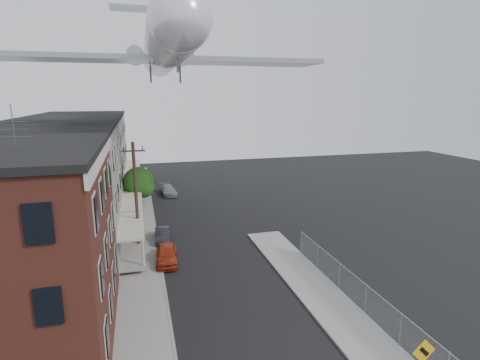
% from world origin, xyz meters
% --- Properties ---
extents(sidewalk_left, '(3.00, 62.00, 0.12)m').
position_xyz_m(sidewalk_left, '(-5.50, 24.00, 0.06)').
color(sidewalk_left, gray).
rests_on(sidewalk_left, ground).
extents(sidewalk_right, '(3.00, 26.00, 0.12)m').
position_xyz_m(sidewalk_right, '(5.50, 6.00, 0.06)').
color(sidewalk_right, gray).
rests_on(sidewalk_right, ground).
extents(curb_left, '(0.15, 62.00, 0.14)m').
position_xyz_m(curb_left, '(-4.05, 24.00, 0.07)').
color(curb_left, gray).
rests_on(curb_left, ground).
extents(curb_right, '(0.15, 26.00, 0.14)m').
position_xyz_m(curb_right, '(4.05, 6.00, 0.07)').
color(curb_right, gray).
rests_on(curb_right, ground).
extents(row_house_a, '(11.98, 7.00, 10.30)m').
position_xyz_m(row_house_a, '(-11.96, 16.50, 5.13)').
color(row_house_a, slate).
rests_on(row_house_a, ground).
extents(row_house_b, '(11.98, 7.00, 10.30)m').
position_xyz_m(row_house_b, '(-11.96, 23.50, 5.13)').
color(row_house_b, '#766A5D').
rests_on(row_house_b, ground).
extents(row_house_c, '(11.98, 7.00, 10.30)m').
position_xyz_m(row_house_c, '(-11.96, 30.50, 5.13)').
color(row_house_c, slate).
rests_on(row_house_c, ground).
extents(row_house_d, '(11.98, 7.00, 10.30)m').
position_xyz_m(row_house_d, '(-11.96, 37.50, 5.13)').
color(row_house_d, '#766A5D').
rests_on(row_house_d, ground).
extents(row_house_e, '(11.98, 7.00, 10.30)m').
position_xyz_m(row_house_e, '(-11.96, 44.50, 5.13)').
color(row_house_e, slate).
rests_on(row_house_e, ground).
extents(chainlink_fence, '(0.06, 18.06, 1.90)m').
position_xyz_m(chainlink_fence, '(7.00, 5.00, 1.00)').
color(chainlink_fence, gray).
rests_on(chainlink_fence, ground).
extents(warning_sign, '(1.10, 0.11, 2.80)m').
position_xyz_m(warning_sign, '(5.60, -1.03, 1.88)').
color(warning_sign, '#515156').
rests_on(warning_sign, ground).
extents(utility_pole, '(1.80, 0.26, 9.00)m').
position_xyz_m(utility_pole, '(-5.60, 18.00, 4.67)').
color(utility_pole, black).
rests_on(utility_pole, ground).
extents(street_tree, '(3.22, 3.20, 5.20)m').
position_xyz_m(street_tree, '(-5.27, 27.92, 3.45)').
color(street_tree, black).
rests_on(street_tree, ground).
extents(car_near, '(1.82, 4.02, 1.34)m').
position_xyz_m(car_near, '(-3.60, 15.14, 0.67)').
color(car_near, '#A63115').
rests_on(car_near, ground).
extents(car_mid, '(1.37, 3.50, 1.14)m').
position_xyz_m(car_mid, '(-3.60, 19.64, 0.57)').
color(car_mid, black).
rests_on(car_mid, ground).
extents(car_far, '(2.16, 4.42, 1.24)m').
position_xyz_m(car_far, '(-1.80, 35.53, 0.62)').
color(car_far, gray).
rests_on(car_far, ground).
extents(airplane, '(25.78, 29.43, 8.57)m').
position_xyz_m(airplane, '(-2.50, 22.52, 16.45)').
color(airplane, white).
rests_on(airplane, ground).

